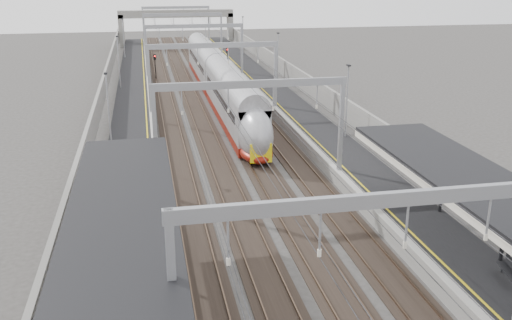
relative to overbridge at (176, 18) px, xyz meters
name	(u,v)px	position (x,y,z in m)	size (l,w,h in m)	color
platform_left	(134,110)	(-8.00, -55.00, -4.81)	(4.00, 120.00, 1.00)	black
platform_right	(284,104)	(8.00, -55.00, -4.81)	(4.00, 120.00, 1.00)	black
tracks	(211,111)	(0.00, -55.00, -5.26)	(11.40, 140.00, 0.20)	black
overhead_line	(203,45)	(0.00, -48.38, 0.83)	(13.00, 140.00, 6.60)	gray
canopy_left	(117,273)	(-8.02, -97.01, -0.22)	(4.40, 30.00, 4.24)	black
overbridge	(176,18)	(0.00, 0.00, 0.00)	(22.00, 2.20, 6.90)	slate
wall_left	(101,101)	(-11.20, -55.00, -3.71)	(0.30, 120.00, 3.20)	slate
wall_right	(313,93)	(11.20, -55.00, -3.71)	(0.30, 120.00, 3.20)	slate
train	(220,86)	(1.50, -51.49, -3.24)	(2.67, 48.58, 4.22)	maroon
bench	(511,269)	(9.01, -93.76, -3.76)	(0.84, 1.82, 0.91)	black
signal_green	(155,62)	(-5.20, -35.35, -2.89)	(0.32, 0.32, 3.48)	black
signal_red_near	(217,61)	(3.20, -35.95, -2.89)	(0.32, 0.32, 3.48)	black
signal_red_far	(227,55)	(5.40, -30.77, -2.89)	(0.32, 0.32, 3.48)	black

